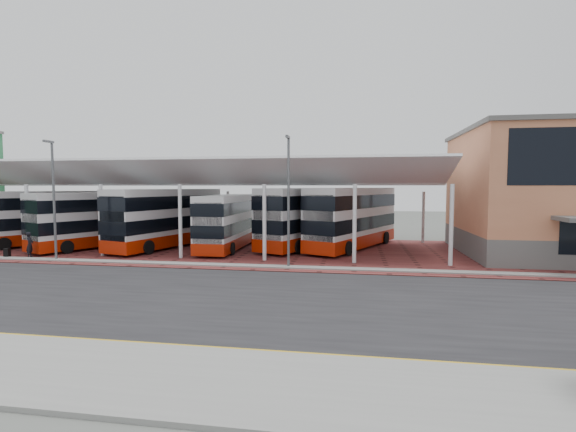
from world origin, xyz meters
name	(u,v)px	position (x,y,z in m)	size (l,w,h in m)	color
ground	(226,292)	(0.00, 0.00, 0.00)	(140.00, 140.00, 0.00)	#50544E
road	(219,297)	(0.00, -1.00, 0.01)	(120.00, 14.00, 0.02)	black
forecourt	(302,251)	(2.00, 13.00, 0.03)	(72.00, 16.00, 0.06)	maroon
sidewalk	(122,374)	(0.00, -9.00, 0.07)	(120.00, 4.00, 0.14)	slate
north_kerb	(257,266)	(0.00, 6.20, 0.07)	(120.00, 0.80, 0.14)	slate
yellow_line_near	(157,347)	(0.00, -7.00, 0.03)	(120.00, 0.12, 0.01)	gold
yellow_line_far	(162,344)	(0.00, -6.70, 0.03)	(120.00, 0.12, 0.01)	gold
canopy	(207,177)	(-6.00, 13.94, 5.80)	(37.00, 11.63, 7.07)	silver
lamp_west	(54,197)	(-14.00, 6.27, 4.36)	(0.16, 0.90, 8.07)	#53565A
lamp_east	(288,198)	(2.00, 6.27, 4.36)	(0.16, 0.90, 8.07)	#53565A
bus_0	(47,218)	(-20.27, 13.18, 2.34)	(8.14, 10.78, 4.59)	silver
bus_1	(100,220)	(-14.81, 12.50, 2.29)	(6.79, 10.97, 4.49)	silver
bus_2	(168,218)	(-9.26, 13.37, 2.43)	(5.64, 11.88, 4.77)	silver
bus_3	(229,222)	(-4.01, 13.43, 2.20)	(2.70, 10.47, 4.30)	silver
bus_4	(307,218)	(2.11, 15.37, 2.47)	(7.04, 11.89, 4.85)	silver
bus_5	(353,218)	(5.87, 15.20, 2.48)	(7.34, 11.92, 4.88)	silver
pedestrian	(30,245)	(-16.51, 6.90, 0.96)	(0.66, 0.43, 1.81)	black
suitcase	(7,253)	(-18.06, 6.58, 0.39)	(0.38, 0.27, 0.66)	black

